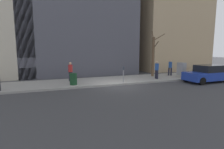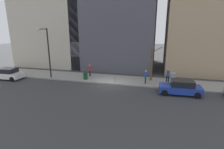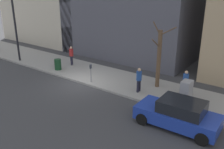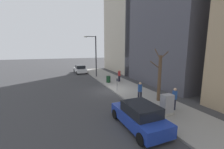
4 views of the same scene
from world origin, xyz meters
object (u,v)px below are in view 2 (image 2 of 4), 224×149
object	(u,v)px
parking_meter	(115,76)
trash_bin	(85,76)
office_tower_left	(203,9)
pedestrian_near_meter	(168,75)
pedestrian_far_corner	(90,70)
parked_car_blue	(181,87)
utility_box	(173,79)
parked_car_white	(7,74)
streetlamp	(47,49)
office_block_center	(119,11)
office_tower_right	(61,10)
bare_tree	(152,64)
pedestrian_midblock	(146,76)

from	to	relation	value
parking_meter	trash_bin	bearing A→B (deg)	83.68
trash_bin	office_tower_left	size ratio (longest dim) A/B	0.05
pedestrian_near_meter	parking_meter	bearing A→B (deg)	-137.87
parking_meter	pedestrian_far_corner	distance (m)	4.55
parked_car_blue	utility_box	world-z (taller)	utility_box
parked_car_blue	office_tower_left	world-z (taller)	office_tower_left
parked_car_white	streetlamp	size ratio (longest dim) A/B	0.66
parked_car_white	office_block_center	size ratio (longest dim) A/B	0.22
pedestrian_near_meter	office_tower_right	xyz separation A→B (m)	(9.47, 19.62, 8.95)
office_tower_right	parked_car_white	bearing A→B (deg)	174.79
streetlamp	bare_tree	distance (m)	13.56
parking_meter	office_tower_left	xyz separation A→B (m)	(10.03, -11.06, 8.41)
pedestrian_near_meter	pedestrian_far_corner	world-z (taller)	same
bare_tree	utility_box	bearing A→B (deg)	-116.82
streetlamp	pedestrian_midblock	world-z (taller)	streetlamp
pedestrian_far_corner	office_block_center	bearing A→B (deg)	134.05
bare_tree	pedestrian_near_meter	distance (m)	2.36
pedestrian_midblock	office_block_center	bearing A→B (deg)	25.58
office_block_center	pedestrian_far_corner	bearing A→B (deg)	168.15
utility_box	pedestrian_near_meter	xyz separation A→B (m)	(1.12, 0.49, 0.24)
parked_car_blue	parked_car_white	size ratio (longest dim) A/B	1.00
trash_bin	pedestrian_midblock	xyz separation A→B (m)	(0.15, -7.74, 0.49)
parking_meter	utility_box	xyz separation A→B (m)	(0.85, -6.82, -0.13)
streetlamp	office_tower_right	bearing A→B (deg)	20.43
streetlamp	pedestrian_midblock	xyz separation A→B (m)	(0.77, -12.65, -2.93)
parked_car_white	pedestrian_near_meter	bearing A→B (deg)	-82.06
trash_bin	office_tower_right	xyz separation A→B (m)	(10.99, 9.23, 9.43)
pedestrian_near_meter	office_tower_left	distance (m)	12.50
parked_car_white	parking_meter	size ratio (longest dim) A/B	3.15
pedestrian_near_meter	office_block_center	xyz separation A→B (m)	(9.47, 8.42, 8.46)
utility_box	parked_car_blue	bearing A→B (deg)	-166.93
streetlamp	trash_bin	size ratio (longest dim) A/B	7.22
utility_box	office_tower_left	distance (m)	13.24
parked_car_blue	office_block_center	xyz separation A→B (m)	(13.18, 9.51, 8.81)
parked_car_blue	pedestrian_far_corner	size ratio (longest dim) A/B	2.56
bare_tree	office_tower_right	size ratio (longest dim) A/B	0.23
pedestrian_far_corner	office_tower_right	distance (m)	15.92
pedestrian_far_corner	office_block_center	xyz separation A→B (m)	(9.39, -1.97, 8.46)
parking_meter	office_tower_left	bearing A→B (deg)	-47.80
utility_box	pedestrian_far_corner	distance (m)	10.95
pedestrian_near_meter	office_block_center	world-z (taller)	office_block_center
pedestrian_near_meter	bare_tree	bearing A→B (deg)	-159.66
parked_car_blue	pedestrian_midblock	world-z (taller)	pedestrian_midblock
parked_car_white	parked_car_blue	bearing A→B (deg)	-92.15
utility_box	parking_meter	bearing A→B (deg)	97.11
parking_meter	pedestrian_near_meter	world-z (taller)	pedestrian_near_meter
office_block_center	trash_bin	bearing A→B (deg)	169.84
parked_car_blue	pedestrian_near_meter	xyz separation A→B (m)	(3.70, 1.09, 0.35)
bare_tree	pedestrian_far_corner	distance (m)	8.42
streetlamp	pedestrian_near_meter	distance (m)	15.72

